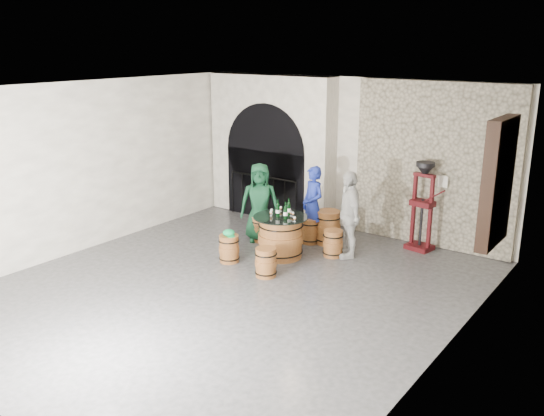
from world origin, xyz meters
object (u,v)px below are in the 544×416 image
Objects in this scene: barrel_stool_near_left at (229,249)px; barrel_stool_left at (261,229)px; barrel_table at (281,237)px; person_white at (349,214)px; barrel_stool_near_right at (266,262)px; corking_press at (423,199)px; barrel_stool_far at (310,231)px; person_green at (260,202)px; wine_bottle_left at (278,210)px; person_blue at (313,205)px; side_barrel at (328,227)px; wine_bottle_right at (289,208)px; barrel_stool_right at (333,243)px; wine_bottle_center at (285,212)px.

barrel_stool_left is at bearing 100.51° from barrel_stool_near_left.
barrel_table is 1.33m from person_white.
barrel_stool_near_right is 0.30× the size of corking_press.
barrel_stool_near_left is (-0.64, -1.75, 0.00)m from barrel_stool_far.
person_white is at bearing -28.65° from person_green.
wine_bottle_left is at bearing -33.62° from barrel_stool_left.
barrel_stool_near_left is at bearing -124.05° from corking_press.
person_blue is 2.30× the size of side_barrel.
barrel_stool_left is 1.00× the size of barrel_stool_far.
barrel_stool_right is at bearing 32.00° from wine_bottle_right.
barrel_stool_left is at bearing -151.14° from barrel_stool_far.
barrel_table is 2.00× the size of barrel_stool_far.
barrel_table is 1.10m from person_green.
corking_press is (1.95, 1.91, 0.61)m from barrel_table.
person_green is at bearing -177.44° from barrel_stool_right.
wine_bottle_left reaches higher than side_barrel.
barrel_stool_left and barrel_stool_right have the same top height.
wine_bottle_right is 0.48× the size of side_barrel.
barrel_stool_left is at bearing 146.38° from wine_bottle_left.
corking_press is at bearing 46.33° from barrel_stool_near_left.
person_white is 5.04× the size of wine_bottle_right.
barrel_table is 0.55m from wine_bottle_right.
person_green is at bearing -144.18° from corking_press.
barrel_stool_near_right is at bearing -77.93° from wine_bottle_center.
barrel_stool_far is 2.26m from corking_press.
side_barrel is at bearing -8.37° from person_green.
barrel_stool_near_right is at bearing -66.68° from wine_bottle_left.
side_barrel is at bearing 90.17° from barrel_stool_near_right.
person_blue reaches higher than barrel_stool_near_right.
wine_bottle_right is (0.04, -0.83, 0.67)m from barrel_stool_far.
side_barrel is at bearing 63.88° from barrel_stool_near_left.
wine_bottle_center is 1.38m from side_barrel.
person_white is 1.12m from wine_bottle_right.
person_white is at bearing 8.21° from barrel_stool_left.
wine_bottle_left is (0.80, -0.53, 0.67)m from barrel_stool_left.
wine_bottle_center and wine_bottle_right have the same top height.
barrel_stool_right is 1.57× the size of wine_bottle_center.
person_green is (-1.66, -0.07, 0.54)m from barrel_stool_right.
person_white is at bearing -30.45° from side_barrel.
person_white reaches higher than barrel_stool_right.
barrel_stool_near_left is 1.57× the size of wine_bottle_left.
barrel_stool_near_left is at bearing -114.07° from person_green.
corking_press is (1.92, 0.86, 0.23)m from person_blue.
person_white reaches higher than barrel_stool_far.
barrel_table is 3.15× the size of wine_bottle_center.
person_green is 2.35× the size of side_barrel.
side_barrel is (-0.01, 2.08, 0.08)m from barrel_stool_near_right.
person_blue is at bearing -150.97° from person_white.
barrel_stool_far is at bearing 92.85° from wine_bottle_right.
person_blue is at bearing 92.47° from wine_bottle_right.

